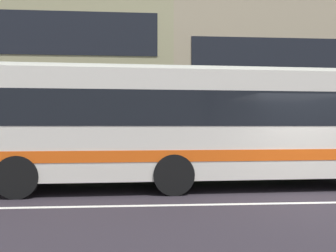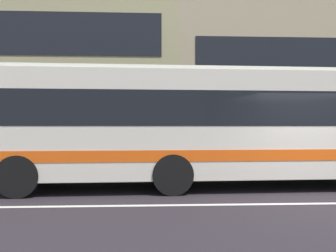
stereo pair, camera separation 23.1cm
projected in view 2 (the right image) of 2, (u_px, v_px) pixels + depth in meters
ground_plane at (330, 204)px, 7.64m from camera, size 160.00×160.00×0.00m
lane_centre_line at (330, 203)px, 7.64m from camera, size 60.00×0.16×0.01m
hedge_row_far at (272, 157)px, 13.62m from camera, size 16.91×1.10×1.03m
apartment_block_left at (14, 69)px, 22.88m from camera, size 20.40×11.47×10.80m
apartment_block_right at (335, 84)px, 23.96m from camera, size 22.38×11.47×9.16m
transit_bus at (192, 123)px, 9.82m from camera, size 10.69×3.00×3.19m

